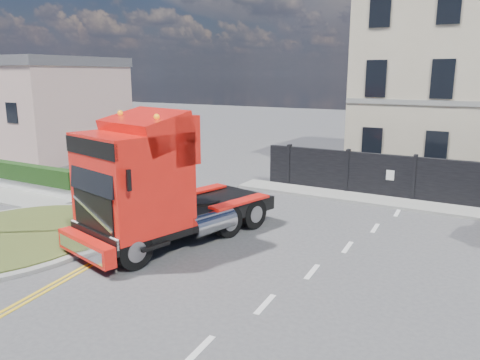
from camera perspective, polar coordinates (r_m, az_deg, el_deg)
The scene contains 8 objects.
ground at distance 15.31m, azimuth -1.11°, elevation -8.36°, with size 120.00×120.00×0.00m, color #424244.
traffic_island at distance 17.93m, azimuth -26.15°, elevation -6.24°, with size 6.80×6.80×0.17m.
hedge_wall at distance 25.03m, azimuth -25.57°, elevation 0.51°, with size 8.00×0.55×1.35m.
seaside_bldg_pink at distance 34.74m, azimuth -22.41°, elevation 7.68°, with size 8.00×8.00×6.00m, color #C6A59A.
seaside_bldg_cream at distance 42.43m, azimuth -26.92°, elevation 7.34°, with size 9.00×8.00×5.00m, color beige.
hoarding_fence at distance 21.71m, azimuth 27.06°, elevation -0.65°, with size 18.80×0.25×2.00m.
pavement_far at distance 21.09m, azimuth 25.17°, elevation -3.47°, with size 20.00×1.60×0.12m, color gray.
truck at distance 15.29m, azimuth -10.69°, elevation -1.05°, with size 4.30×7.60×4.29m.
Camera 1 is at (7.38, -12.22, 5.53)m, focal length 35.00 mm.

